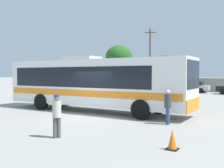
# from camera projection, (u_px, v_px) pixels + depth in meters

# --- Properties ---
(ground_plane) EXTENTS (300.00, 300.00, 0.00)m
(ground_plane) POSITION_uv_depth(u_px,v_px,m) (160.00, 101.00, 23.17)
(ground_plane) COLOR gray
(perimeter_wall) EXTENTS (80.00, 0.30, 1.80)m
(perimeter_wall) POSITION_uv_depth(u_px,v_px,m) (203.00, 85.00, 35.32)
(perimeter_wall) COLOR #9E998C
(perimeter_wall) RESTS_ON ground_plane
(coach_bus_white_orange) EXTENTS (12.49, 3.03, 3.47)m
(coach_bus_white_orange) POSITION_uv_depth(u_px,v_px,m) (92.00, 82.00, 16.70)
(coach_bus_white_orange) COLOR white
(coach_bus_white_orange) RESTS_ON ground_plane
(attendant_by_bus_door) EXTENTS (0.46, 0.46, 1.62)m
(attendant_by_bus_door) POSITION_uv_depth(u_px,v_px,m) (168.00, 105.00, 12.29)
(attendant_by_bus_door) COLOR #33476B
(attendant_by_bus_door) RESTS_ON ground_plane
(passenger_waiting_on_apron) EXTENTS (0.44, 0.44, 1.60)m
(passenger_waiting_on_apron) POSITION_uv_depth(u_px,v_px,m) (57.00, 113.00, 9.70)
(passenger_waiting_on_apron) COLOR #4C4C51
(passenger_waiting_on_apron) RESTS_ON ground_plane
(parked_car_leftmost_white) EXTENTS (4.68, 2.25, 1.52)m
(parked_car_leftmost_white) POSITION_uv_depth(u_px,v_px,m) (102.00, 84.00, 39.79)
(parked_car_leftmost_white) COLOR silver
(parked_car_leftmost_white) RESTS_ON ground_plane
(parked_car_second_grey) EXTENTS (4.61, 2.26, 1.40)m
(parked_car_second_grey) POSITION_uv_depth(u_px,v_px,m) (134.00, 85.00, 36.71)
(parked_car_second_grey) COLOR slate
(parked_car_second_grey) RESTS_ON ground_plane
(parked_car_third_silver) EXTENTS (4.43, 2.18, 1.43)m
(parked_car_third_silver) POSITION_uv_depth(u_px,v_px,m) (192.00, 86.00, 33.43)
(parked_car_third_silver) COLOR #B7BABF
(parked_car_third_silver) RESTS_ON ground_plane
(utility_pole_near) EXTENTS (1.77, 0.59, 9.50)m
(utility_pole_near) POSITION_uv_depth(u_px,v_px,m) (150.00, 58.00, 41.72)
(utility_pole_near) COLOR #4C3823
(utility_pole_near) RESTS_ON ground_plane
(roadside_tree_left) EXTENTS (5.06, 5.06, 7.72)m
(roadside_tree_left) POSITION_uv_depth(u_px,v_px,m) (119.00, 57.00, 49.46)
(roadside_tree_left) COLOR brown
(roadside_tree_left) RESTS_ON ground_plane
(roadside_tree_midleft) EXTENTS (3.91, 3.91, 5.54)m
(roadside_tree_midleft) POSITION_uv_depth(u_px,v_px,m) (164.00, 65.00, 44.81)
(roadside_tree_midleft) COLOR brown
(roadside_tree_midleft) RESTS_ON ground_plane
(traffic_cone_on_apron) EXTENTS (0.36, 0.36, 0.64)m
(traffic_cone_on_apron) POSITION_uv_depth(u_px,v_px,m) (172.00, 140.00, 8.21)
(traffic_cone_on_apron) COLOR black
(traffic_cone_on_apron) RESTS_ON ground_plane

